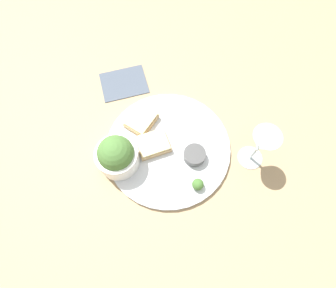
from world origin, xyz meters
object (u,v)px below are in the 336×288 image
at_px(sauce_ramekin, 194,155).
at_px(wine_glass, 261,144).
at_px(cheese_toast_far, 153,144).
at_px(salad_bowl, 117,155).
at_px(napkin, 124,83).
at_px(cheese_toast_near, 141,120).

height_order(sauce_ramekin, wine_glass, wine_glass).
bearing_deg(sauce_ramekin, cheese_toast_far, 123.13).
xyz_separation_m(salad_bowl, napkin, (0.17, 0.21, -0.06)).
bearing_deg(cheese_toast_far, sauce_ramekin, -56.87).
distance_m(wine_glass, napkin, 0.47).
relative_size(sauce_ramekin, napkin, 0.34).
xyz_separation_m(sauce_ramekin, wine_glass, (0.12, -0.10, 0.07)).
relative_size(salad_bowl, cheese_toast_far, 1.05).
bearing_deg(sauce_ramekin, wine_glass, -39.54).
relative_size(salad_bowl, wine_glass, 0.76).
height_order(cheese_toast_near, napkin, cheese_toast_near).
bearing_deg(cheese_toast_near, salad_bowl, -154.60).
height_order(cheese_toast_near, cheese_toast_far, same).
distance_m(salad_bowl, wine_glass, 0.37).
bearing_deg(salad_bowl, sauce_ramekin, -36.63).
bearing_deg(salad_bowl, wine_glass, -37.91).
height_order(sauce_ramekin, cheese_toast_far, sauce_ramekin).
height_order(salad_bowl, cheese_toast_near, salad_bowl).
height_order(salad_bowl, wine_glass, wine_glass).
bearing_deg(wine_glass, salad_bowl, 142.09).
bearing_deg(napkin, wine_glass, -74.65).
bearing_deg(cheese_toast_near, wine_glass, -59.40).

